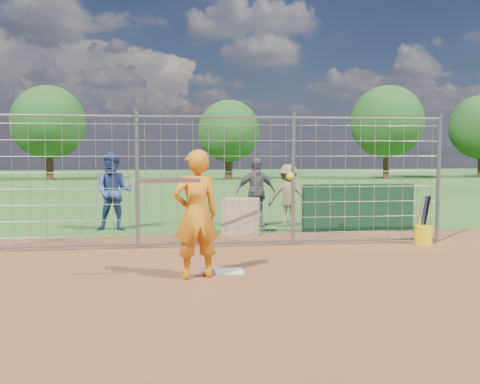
{
  "coord_description": "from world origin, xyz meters",
  "views": [
    {
      "loc": [
        -0.85,
        -8.19,
        1.81
      ],
      "look_at": [
        0.3,
        0.8,
        1.15
      ],
      "focal_mm": 40.0,
      "sensor_mm": 36.0,
      "label": 1
    }
  ],
  "objects": [
    {
      "name": "batter",
      "position": [
        -0.51,
        -0.54,
        0.93
      ],
      "size": [
        0.77,
        0.6,
        1.86
      ],
      "primitive_type": "imported",
      "rotation": [
        0.0,
        0.0,
        3.4
      ],
      "color": "orange",
      "rests_on": "ground"
    },
    {
      "name": "bystander_c",
      "position": [
        2.0,
        4.71,
        0.77
      ],
      "size": [
        1.09,
        0.77,
        1.53
      ],
      "primitive_type": "imported",
      "rotation": [
        0.0,
        0.0,
        2.92
      ],
      "color": "olive",
      "rests_on": "ground"
    },
    {
      "name": "bucket_with_bats",
      "position": [
        4.09,
        1.76,
        0.25
      ],
      "size": [
        0.34,
        0.36,
        0.97
      ],
      "color": "yellow",
      "rests_on": "ground"
    },
    {
      "name": "ground",
      "position": [
        0.0,
        0.0,
        0.0
      ],
      "size": [
        100.0,
        100.0,
        0.0
      ],
      "primitive_type": "plane",
      "color": "#2D591E",
      "rests_on": "ground"
    },
    {
      "name": "dugout_wall",
      "position": [
        3.4,
        3.6,
        0.55
      ],
      "size": [
        2.6,
        0.2,
        1.1
      ],
      "primitive_type": "cube",
      "color": "#11381E",
      "rests_on": "ground"
    },
    {
      "name": "infield_dirt",
      "position": [
        0.0,
        -3.0,
        0.01
      ],
      "size": [
        18.0,
        18.0,
        0.0
      ],
      "primitive_type": "plane",
      "color": "brown",
      "rests_on": "ground"
    },
    {
      "name": "backstop_fence",
      "position": [
        0.0,
        2.0,
        1.26
      ],
      "size": [
        9.08,
        0.08,
        2.6
      ],
      "color": "gray",
      "rests_on": "ground"
    },
    {
      "name": "bystander_a",
      "position": [
        -2.21,
        4.51,
        0.91
      ],
      "size": [
        0.94,
        0.77,
        1.83
      ],
      "primitive_type": "imported",
      "rotation": [
        0.0,
        0.0,
        -0.09
      ],
      "color": "navy",
      "rests_on": "ground"
    },
    {
      "name": "bystander_b",
      "position": [
        1.19,
        4.71,
        0.85
      ],
      "size": [
        1.03,
        0.51,
        1.7
      ],
      "primitive_type": "imported",
      "rotation": [
        0.0,
        0.0,
        0.1
      ],
      "color": "#505054",
      "rests_on": "ground"
    },
    {
      "name": "equipment_bin",
      "position": [
        0.67,
        3.58,
        0.4
      ],
      "size": [
        0.91,
        0.73,
        0.8
      ],
      "primitive_type": "cube",
      "rotation": [
        0.0,
        0.0,
        -0.25
      ],
      "color": "tan",
      "rests_on": "ground"
    },
    {
      "name": "equipment_in_play",
      "position": [
        -0.49,
        -0.88,
        1.45
      ],
      "size": [
        2.12,
        0.36,
        0.15
      ],
      "color": "silver",
      "rests_on": "ground"
    },
    {
      "name": "home_plate",
      "position": [
        0.0,
        -0.2,
        0.01
      ],
      "size": [
        0.43,
        0.43,
        0.02
      ],
      "primitive_type": "cube",
      "color": "silver",
      "rests_on": "ground"
    },
    {
      "name": "tree_line",
      "position": [
        3.13,
        28.13,
        3.71
      ],
      "size": [
        44.66,
        6.72,
        6.48
      ],
      "color": "#3F2B19",
      "rests_on": "ground"
    }
  ]
}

